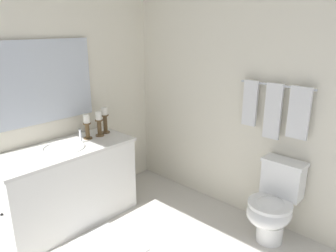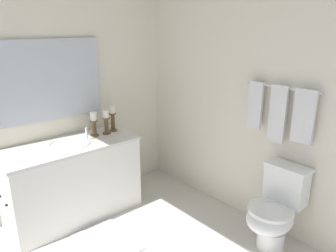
{
  "view_description": "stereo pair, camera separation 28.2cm",
  "coord_description": "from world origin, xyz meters",
  "px_view_note": "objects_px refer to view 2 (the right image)",
  "views": [
    {
      "loc": [
        1.43,
        -1.63,
        1.92
      ],
      "look_at": [
        -0.4,
        0.34,
        1.07
      ],
      "focal_mm": 34.6,
      "sensor_mm": 36.0,
      "label": 1
    },
    {
      "loc": [
        1.63,
        -1.43,
        1.92
      ],
      "look_at": [
        -0.4,
        0.34,
        1.07
      ],
      "focal_mm": 34.6,
      "sensor_mm": 36.0,
      "label": 2
    }
  ],
  "objects_px": {
    "sink_basin": "(70,148)",
    "candle_holder_tall": "(113,118)",
    "toilet": "(275,211)",
    "towel_near_vanity": "(255,105)",
    "towel_bar": "(282,87)",
    "towel_near_corner": "(304,117)",
    "bath_mat": "(107,242)",
    "candle_holder_mid": "(94,123)",
    "vanity_cabinet": "(73,180)",
    "towel_center": "(278,114)",
    "mirror": "(52,80)",
    "candle_holder_short": "(106,121)"
  },
  "relations": [
    {
      "from": "toilet",
      "to": "towel_bar",
      "type": "height_order",
      "value": "towel_bar"
    },
    {
      "from": "toilet",
      "to": "candle_holder_tall",
      "type": "bearing_deg",
      "value": -162.25
    },
    {
      "from": "towel_near_corner",
      "to": "bath_mat",
      "type": "xyz_separation_m",
      "value": [
        -1.06,
        -1.3,
        -1.18
      ]
    },
    {
      "from": "candle_holder_tall",
      "to": "candle_holder_short",
      "type": "relative_size",
      "value": 1.07
    },
    {
      "from": "candle_holder_mid",
      "to": "bath_mat",
      "type": "relative_size",
      "value": 0.43
    },
    {
      "from": "candle_holder_mid",
      "to": "toilet",
      "type": "xyz_separation_m",
      "value": [
        1.69,
        0.79,
        -0.57
      ]
    },
    {
      "from": "towel_bar",
      "to": "towel_near_vanity",
      "type": "distance_m",
      "value": 0.31
    },
    {
      "from": "vanity_cabinet",
      "to": "sink_basin",
      "type": "relative_size",
      "value": 3.33
    },
    {
      "from": "vanity_cabinet",
      "to": "mirror",
      "type": "height_order",
      "value": "mirror"
    },
    {
      "from": "candle_holder_mid",
      "to": "towel_near_vanity",
      "type": "relative_size",
      "value": 0.6
    },
    {
      "from": "toilet",
      "to": "towel_near_vanity",
      "type": "xyz_separation_m",
      "value": [
        -0.42,
        0.2,
        0.84
      ]
    },
    {
      "from": "sink_basin",
      "to": "candle_holder_tall",
      "type": "relative_size",
      "value": 1.43
    },
    {
      "from": "toilet",
      "to": "towel_center",
      "type": "height_order",
      "value": "towel_center"
    },
    {
      "from": "candle_holder_mid",
      "to": "towel_near_corner",
      "type": "distance_m",
      "value": 2.02
    },
    {
      "from": "toilet",
      "to": "towel_near_vanity",
      "type": "bearing_deg",
      "value": 153.9
    },
    {
      "from": "bath_mat",
      "to": "candle_holder_mid",
      "type": "bearing_deg",
      "value": 155.58
    },
    {
      "from": "towel_near_corner",
      "to": "bath_mat",
      "type": "relative_size",
      "value": 0.77
    },
    {
      "from": "mirror",
      "to": "towel_near_corner",
      "type": "relative_size",
      "value": 2.28
    },
    {
      "from": "mirror",
      "to": "candle_holder_short",
      "type": "bearing_deg",
      "value": 61.39
    },
    {
      "from": "towel_bar",
      "to": "towel_near_vanity",
      "type": "xyz_separation_m",
      "value": [
        -0.23,
        -0.02,
        -0.2
      ]
    },
    {
      "from": "candle_holder_mid",
      "to": "towel_center",
      "type": "bearing_deg",
      "value": 33.38
    },
    {
      "from": "towel_near_vanity",
      "to": "bath_mat",
      "type": "distance_m",
      "value": 1.86
    },
    {
      "from": "vanity_cabinet",
      "to": "towel_bar",
      "type": "bearing_deg",
      "value": 42.29
    },
    {
      "from": "sink_basin",
      "to": "candle_holder_tall",
      "type": "bearing_deg",
      "value": 98.03
    },
    {
      "from": "sink_basin",
      "to": "towel_center",
      "type": "height_order",
      "value": "towel_center"
    },
    {
      "from": "candle_holder_tall",
      "to": "towel_center",
      "type": "relative_size",
      "value": 0.55
    },
    {
      "from": "candle_holder_short",
      "to": "towel_near_corner",
      "type": "relative_size",
      "value": 0.57
    },
    {
      "from": "toilet",
      "to": "towel_near_vanity",
      "type": "relative_size",
      "value": 1.72
    },
    {
      "from": "candle_holder_mid",
      "to": "bath_mat",
      "type": "bearing_deg",
      "value": -24.42
    },
    {
      "from": "mirror",
      "to": "bath_mat",
      "type": "relative_size",
      "value": 1.74
    },
    {
      "from": "sink_basin",
      "to": "candle_holder_tall",
      "type": "distance_m",
      "value": 0.59
    },
    {
      "from": "vanity_cabinet",
      "to": "towel_near_corner",
      "type": "bearing_deg",
      "value": 37.69
    },
    {
      "from": "towel_center",
      "to": "towel_near_corner",
      "type": "height_order",
      "value": "same"
    },
    {
      "from": "candle_holder_tall",
      "to": "towel_near_corner",
      "type": "relative_size",
      "value": 0.61
    },
    {
      "from": "candle_holder_tall",
      "to": "towel_bar",
      "type": "bearing_deg",
      "value": 26.73
    },
    {
      "from": "vanity_cabinet",
      "to": "towel_center",
      "type": "bearing_deg",
      "value": 41.9
    },
    {
      "from": "vanity_cabinet",
      "to": "candle_holder_tall",
      "type": "height_order",
      "value": "candle_holder_tall"
    },
    {
      "from": "candle_holder_tall",
      "to": "bath_mat",
      "type": "relative_size",
      "value": 0.47
    },
    {
      "from": "towel_near_corner",
      "to": "bath_mat",
      "type": "distance_m",
      "value": 2.05
    },
    {
      "from": "sink_basin",
      "to": "candle_holder_mid",
      "type": "bearing_deg",
      "value": 100.26
    },
    {
      "from": "towel_bar",
      "to": "towel_near_corner",
      "type": "xyz_separation_m",
      "value": [
        0.23,
        -0.02,
        -0.21
      ]
    },
    {
      "from": "vanity_cabinet",
      "to": "candle_holder_tall",
      "type": "bearing_deg",
      "value": 98.02
    },
    {
      "from": "sink_basin",
      "to": "candle_holder_short",
      "type": "xyz_separation_m",
      "value": [
        -0.04,
        0.44,
        0.18
      ]
    },
    {
      "from": "toilet",
      "to": "bath_mat",
      "type": "bearing_deg",
      "value": -132.57
    },
    {
      "from": "candle_holder_short",
      "to": "towel_center",
      "type": "distance_m",
      "value": 1.73
    },
    {
      "from": "candle_holder_tall",
      "to": "towel_bar",
      "type": "distance_m",
      "value": 1.77
    },
    {
      "from": "sink_basin",
      "to": "candle_holder_mid",
      "type": "height_order",
      "value": "candle_holder_mid"
    },
    {
      "from": "vanity_cabinet",
      "to": "toilet",
      "type": "distance_m",
      "value": 1.97
    },
    {
      "from": "vanity_cabinet",
      "to": "toilet",
      "type": "height_order",
      "value": "vanity_cabinet"
    },
    {
      "from": "mirror",
      "to": "candle_holder_tall",
      "type": "xyz_separation_m",
      "value": [
        0.2,
        0.55,
        -0.45
      ]
    }
  ]
}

